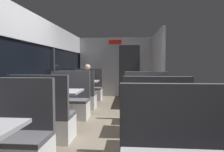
% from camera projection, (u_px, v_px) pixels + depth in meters
% --- Properties ---
extents(ground_plane, '(3.30, 9.20, 0.02)m').
position_uv_depth(ground_plane, '(101.00, 133.00, 3.68)').
color(ground_plane, '#665B4C').
extents(carriage_window_panel_left, '(0.09, 8.48, 2.30)m').
position_uv_depth(carriage_window_panel_left, '(24.00, 73.00, 3.72)').
color(carriage_window_panel_left, '#B2B2B7').
rests_on(carriage_window_panel_left, ground_plane).
extents(carriage_end_bulkhead, '(2.90, 0.11, 2.30)m').
position_uv_depth(carriage_end_bulkhead, '(117.00, 67.00, 7.78)').
color(carriage_end_bulkhead, '#B2B2B7').
rests_on(carriage_end_bulkhead, ground_plane).
extents(carriage_aisle_panel_right, '(0.08, 2.40, 2.30)m').
position_uv_depth(carriage_aisle_panel_right, '(157.00, 68.00, 6.48)').
color(carriage_aisle_panel_right, '#B2B2B7').
rests_on(carriage_aisle_panel_right, ground_plane).
extents(bench_near_window_facing_entry, '(0.95, 0.50, 1.10)m').
position_uv_depth(bench_near_window_facing_entry, '(10.00, 144.00, 2.34)').
color(bench_near_window_facing_entry, silver).
rests_on(bench_near_window_facing_entry, ground_plane).
extents(dining_table_mid_window, '(0.90, 0.70, 0.74)m').
position_uv_depth(dining_table_mid_window, '(58.00, 96.00, 3.95)').
color(dining_table_mid_window, '#9E9EA3').
rests_on(dining_table_mid_window, ground_plane).
extents(bench_mid_window_facing_end, '(0.95, 0.50, 1.10)m').
position_uv_depth(bench_mid_window_facing_end, '(44.00, 121.00, 3.27)').
color(bench_mid_window_facing_end, silver).
rests_on(bench_mid_window_facing_end, ground_plane).
extents(bench_mid_window_facing_entry, '(0.95, 0.50, 1.10)m').
position_uv_depth(bench_mid_window_facing_entry, '(69.00, 104.00, 4.67)').
color(bench_mid_window_facing_entry, silver).
rests_on(bench_mid_window_facing_entry, ground_plane).
extents(dining_table_far_window, '(0.90, 0.70, 0.74)m').
position_uv_depth(dining_table_far_window, '(84.00, 84.00, 6.28)').
color(dining_table_far_window, '#9E9EA3').
rests_on(dining_table_far_window, ground_plane).
extents(bench_far_window_facing_end, '(0.95, 0.50, 1.10)m').
position_uv_depth(bench_far_window_facing_end, '(79.00, 97.00, 5.60)').
color(bench_far_window_facing_end, silver).
rests_on(bench_far_window_facing_end, ground_plane).
extents(bench_far_window_facing_entry, '(0.95, 0.50, 1.10)m').
position_uv_depth(bench_far_window_facing_entry, '(88.00, 91.00, 6.99)').
color(bench_far_window_facing_entry, silver).
rests_on(bench_far_window_facing_entry, ground_plane).
extents(dining_table_rear_aisle, '(0.90, 0.70, 0.74)m').
position_uv_depth(dining_table_rear_aisle, '(150.00, 99.00, 3.61)').
color(dining_table_rear_aisle, '#9E9EA3').
rests_on(dining_table_rear_aisle, ground_plane).
extents(bench_rear_aisle_facing_end, '(0.95, 0.50, 1.10)m').
position_uv_depth(bench_rear_aisle_facing_end, '(155.00, 128.00, 2.93)').
color(bench_rear_aisle_facing_end, silver).
rests_on(bench_rear_aisle_facing_end, ground_plane).
extents(bench_rear_aisle_facing_entry, '(0.95, 0.50, 1.10)m').
position_uv_depth(bench_rear_aisle_facing_entry, '(146.00, 107.00, 4.33)').
color(bench_rear_aisle_facing_entry, silver).
rests_on(bench_rear_aisle_facing_entry, ground_plane).
extents(seated_passenger, '(0.47, 0.55, 1.26)m').
position_uv_depth(seated_passenger, '(88.00, 85.00, 6.91)').
color(seated_passenger, '#26262D').
rests_on(seated_passenger, ground_plane).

